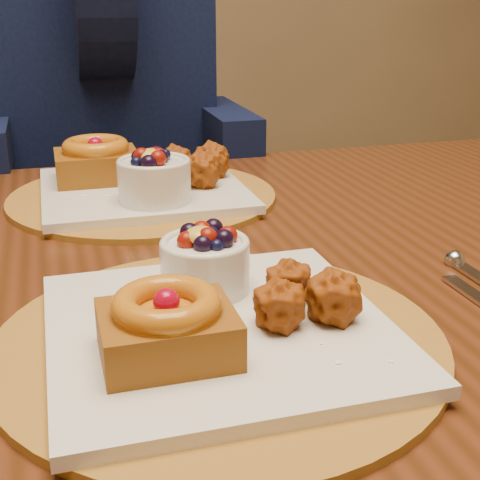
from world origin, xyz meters
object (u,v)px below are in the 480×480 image
object	(u,v)px
dining_table	(174,313)
place_setting_near	(215,319)
diner	(101,59)
place_setting_far	(140,181)
chair_far	(122,256)

from	to	relation	value
dining_table	place_setting_near	bearing A→B (deg)	-90.57
place_setting_near	diner	bearing A→B (deg)	90.39
diner	place_setting_far	bearing A→B (deg)	-82.75
diner	dining_table	bearing A→B (deg)	-82.65
chair_far	diner	xyz separation A→B (m)	(-0.03, -0.11, 0.46)
place_setting_near	place_setting_far	size ratio (longest dim) A/B	1.00
place_setting_far	diner	size ratio (longest dim) A/B	0.45
chair_far	diner	bearing A→B (deg)	-107.28
place_setting_near	place_setting_far	distance (m)	0.43
diner	chair_far	bearing A→B (deg)	82.68
chair_far	place_setting_far	bearing A→B (deg)	-95.51
dining_table	place_setting_near	world-z (taller)	place_setting_near
dining_table	place_setting_near	size ratio (longest dim) A/B	4.21
place_setting_far	diner	xyz separation A→B (m)	(-0.00, 0.47, 0.13)
dining_table	place_setting_far	size ratio (longest dim) A/B	4.21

